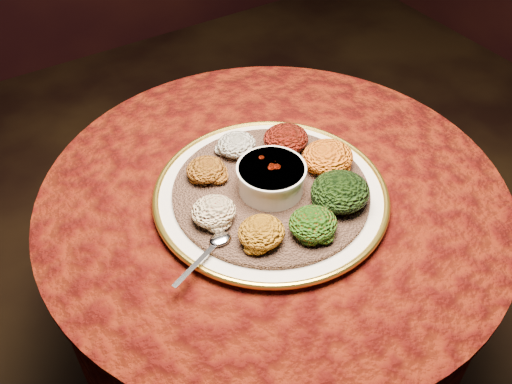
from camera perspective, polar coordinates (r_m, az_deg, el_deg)
table at (r=1.29m, az=1.64°, el=-5.73°), size 0.96×0.96×0.73m
platter at (r=1.14m, az=1.49°, el=-0.29°), size 0.57×0.57×0.02m
injera at (r=1.13m, az=1.50°, el=0.10°), size 0.49×0.49×0.01m
stew_bowl at (r=1.10m, az=1.53°, el=1.52°), size 0.14×0.14×0.06m
spoon at (r=1.02m, az=-3.95°, el=-5.09°), size 0.14×0.07×0.01m
portion_ayib at (r=1.20m, az=-1.96°, el=4.77°), size 0.08×0.08×0.04m
portion_kitfo at (r=1.21m, az=3.00°, el=5.36°), size 0.10×0.09×0.05m
portion_tikil at (r=1.17m, az=7.18°, el=3.51°), size 0.11×0.10×0.05m
portion_gomen at (r=1.09m, az=8.42°, el=0.05°), size 0.11×0.11×0.06m
portion_mixveg at (r=1.03m, az=5.72°, el=-3.16°), size 0.09×0.09×0.04m
portion_kik at (r=1.02m, az=0.54°, el=-4.05°), size 0.09×0.08×0.04m
portion_timatim at (r=1.05m, az=-4.27°, el=-1.94°), size 0.08×0.08×0.04m
portion_shiro at (r=1.14m, az=-5.04°, el=2.25°), size 0.08×0.08×0.04m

